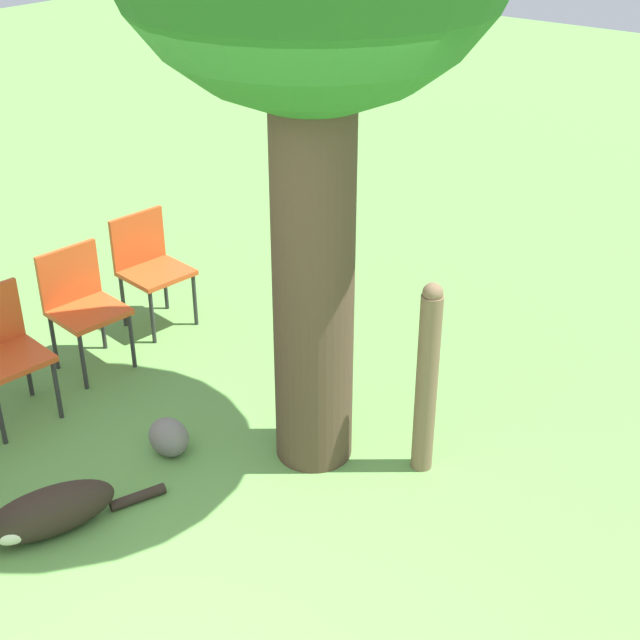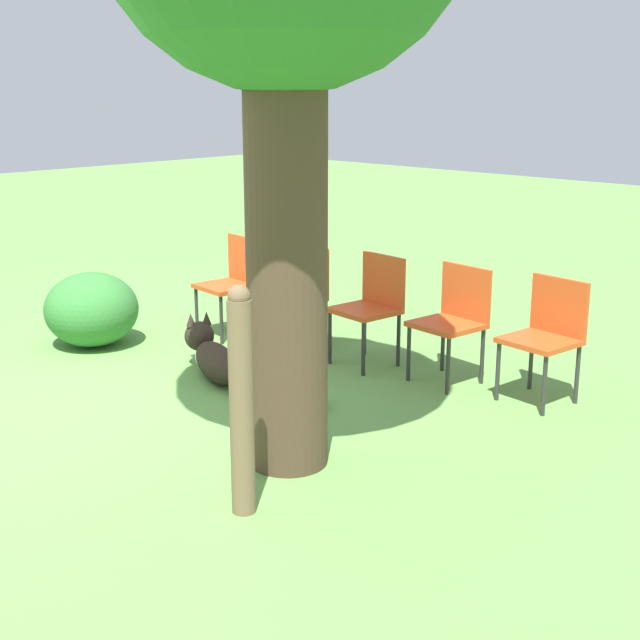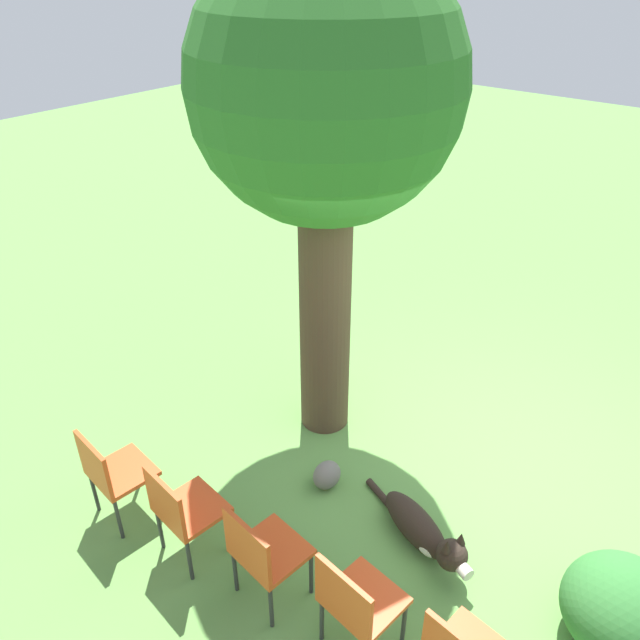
# 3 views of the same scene
# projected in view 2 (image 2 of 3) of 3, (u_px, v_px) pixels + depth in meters

# --- Properties ---
(ground_plane) EXTENTS (30.00, 30.00, 0.00)m
(ground_plane) POSITION_uv_depth(u_px,v_px,m) (91.00, 414.00, 5.80)
(ground_plane) COLOR #609947
(dog) EXTENTS (0.54, 1.16, 0.42)m
(dog) POSITION_uv_depth(u_px,v_px,m) (213.00, 357.00, 6.50)
(dog) COLOR #2D231C
(dog) RESTS_ON ground_plane
(fence_post) EXTENTS (0.12, 0.12, 1.18)m
(fence_post) POSITION_uv_depth(u_px,v_px,m) (241.00, 401.00, 4.35)
(fence_post) COLOR brown
(fence_post) RESTS_ON ground_plane
(red_chair_0) EXTENTS (0.47, 0.49, 0.83)m
(red_chair_0) POSITION_uv_depth(u_px,v_px,m) (233.00, 278.00, 7.53)
(red_chair_0) COLOR #D14C1E
(red_chair_0) RESTS_ON ground_plane
(red_chair_1) EXTENTS (0.47, 0.49, 0.83)m
(red_chair_1) POSITION_uv_depth(u_px,v_px,m) (299.00, 289.00, 7.14)
(red_chair_1) COLOR #D14C1E
(red_chair_1) RESTS_ON ground_plane
(red_chair_2) EXTENTS (0.47, 0.49, 0.83)m
(red_chair_2) POSITION_uv_depth(u_px,v_px,m) (372.00, 301.00, 6.75)
(red_chair_2) COLOR #D14C1E
(red_chair_2) RESTS_ON ground_plane
(red_chair_3) EXTENTS (0.47, 0.49, 0.83)m
(red_chair_3) POSITION_uv_depth(u_px,v_px,m) (454.00, 315.00, 6.35)
(red_chair_3) COLOR #D14C1E
(red_chair_3) RESTS_ON ground_plane
(red_chair_4) EXTENTS (0.47, 0.49, 0.83)m
(red_chair_4) POSITION_uv_depth(u_px,v_px,m) (547.00, 330.00, 5.96)
(red_chair_4) COLOR #D14C1E
(red_chair_4) RESTS_ON ground_plane
(garden_rock) EXTENTS (0.26, 0.21, 0.23)m
(garden_rock) POSITION_uv_depth(u_px,v_px,m) (301.00, 392.00, 5.87)
(garden_rock) COLOR slate
(garden_rock) RESTS_ON ground_plane
(low_shrub) EXTENTS (0.76, 0.76, 0.61)m
(low_shrub) POSITION_uv_depth(u_px,v_px,m) (92.00, 309.00, 7.25)
(low_shrub) COLOR #337533
(low_shrub) RESTS_ON ground_plane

